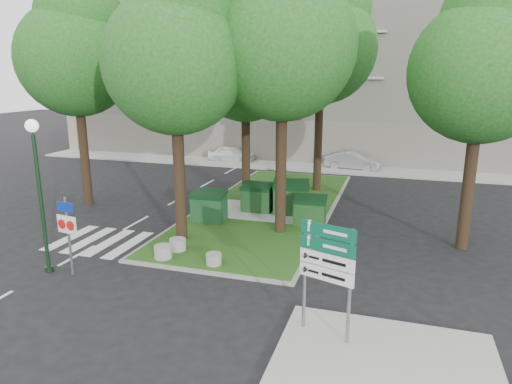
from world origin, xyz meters
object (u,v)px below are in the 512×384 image
at_px(bollard_mid, 178,244).
at_px(car_white, 232,154).
at_px(tree_median_near_right, 285,31).
at_px(tree_median_mid, 247,63).
at_px(car_silver, 353,161).
at_px(dumpster_a, 209,206).
at_px(dumpster_b, 257,198).
at_px(bollard_right, 214,259).
at_px(directional_sign, 327,263).
at_px(tree_street_right, 486,58).
at_px(tree_median_far, 324,37).
at_px(litter_bin, 297,198).
at_px(dumpster_d, 310,211).
at_px(tree_street_left, 77,48).
at_px(street_lamp, 38,179).
at_px(bollard_left, 163,252).
at_px(traffic_sign_pole, 68,226).
at_px(tree_median_near_left, 177,49).
at_px(dumpster_c, 291,198).

height_order(bollard_mid, car_white, car_white).
distance_m(tree_median_near_right, tree_median_mid, 5.50).
distance_m(tree_median_mid, car_silver, 12.55).
xyz_separation_m(dumpster_a, car_white, (-4.23, 14.28, -0.17)).
relative_size(dumpster_b, bollard_right, 2.69).
bearing_deg(directional_sign, car_silver, 112.54).
relative_size(tree_street_right, directional_sign, 3.49).
height_order(tree_median_far, litter_bin, tree_median_far).
relative_size(dumpster_d, car_white, 0.39).
xyz_separation_m(tree_street_right, dumpster_d, (-6.09, 0.70, -6.25)).
xyz_separation_m(tree_street_left, car_silver, (11.91, 12.88, -7.03)).
xyz_separation_m(street_lamp, directional_sign, (9.47, -1.25, -1.16)).
height_order(tree_median_mid, tree_street_left, tree_street_left).
relative_size(bollard_left, litter_bin, 0.89).
bearing_deg(dumpster_a, car_white, 103.90).
distance_m(tree_street_left, bollard_mid, 11.38).
bearing_deg(traffic_sign_pole, tree_street_left, 131.87).
distance_m(tree_median_near_left, street_lamp, 6.51).
distance_m(dumpster_d, street_lamp, 10.67).
bearing_deg(dumpster_d, directional_sign, -79.24).
relative_size(dumpster_a, car_white, 0.42).
bearing_deg(dumpster_b, bollard_right, -86.20).
height_order(tree_median_near_right, litter_bin, tree_median_near_right).
distance_m(traffic_sign_pole, directional_sign, 8.62).
relative_size(tree_street_left, street_lamp, 2.17).
xyz_separation_m(dumpster_c, bollard_mid, (-2.92, -5.81, -0.53)).
bearing_deg(traffic_sign_pole, directional_sign, 0.46).
relative_size(bollard_right, street_lamp, 0.11).
bearing_deg(litter_bin, traffic_sign_pole, -118.31).
xyz_separation_m(bollard_left, traffic_sign_pole, (-2.28, -1.95, 1.36)).
height_order(tree_street_left, directional_sign, tree_street_left).
distance_m(tree_median_near_right, bollard_right, 8.79).
distance_m(tree_street_left, dumpster_a, 9.90).
xyz_separation_m(tree_median_near_left, car_silver, (4.91, 16.38, -6.69)).
distance_m(tree_street_right, directional_sign, 10.07).
xyz_separation_m(tree_median_mid, directional_sign, (5.91, -11.76, -4.94)).
xyz_separation_m(dumpster_a, traffic_sign_pole, (-2.15, -6.42, 0.93)).
distance_m(dumpster_a, dumpster_c, 3.87).
relative_size(dumpster_b, directional_sign, 0.50).
xyz_separation_m(litter_bin, traffic_sign_pole, (-5.35, -9.93, 1.23)).
distance_m(dumpster_d, car_silver, 13.19).
height_order(dumpster_a, car_white, dumpster_a).
height_order(dumpster_c, car_silver, dumpster_c).
bearing_deg(bollard_mid, car_white, 104.14).
height_order(tree_median_near_left, bollard_right, tree_median_near_left).
xyz_separation_m(dumpster_c, street_lamp, (-6.30, -8.58, 2.33)).
distance_m(tree_street_left, tree_street_right, 17.54).
relative_size(tree_median_near_right, traffic_sign_pole, 4.30).
bearing_deg(tree_median_near_right, car_silver, 84.39).
relative_size(dumpster_d, traffic_sign_pole, 0.53).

